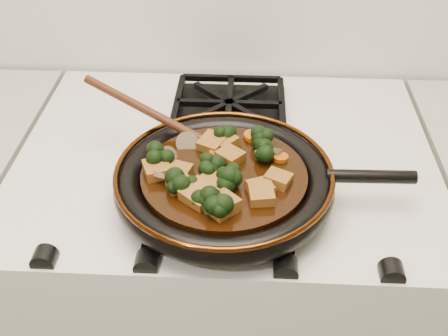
{
  "coord_description": "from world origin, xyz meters",
  "views": [
    {
      "loc": [
        0.04,
        0.86,
        1.51
      ],
      "look_at": [
        0.0,
        1.56,
        0.97
      ],
      "focal_mm": 45.0,
      "sensor_mm": 36.0,
      "label": 1
    }
  ],
  "objects": [
    {
      "name": "tofu_cube_7",
      "position": [
        0.06,
        1.51,
        0.97
      ],
      "size": [
        0.05,
        0.05,
        0.02
      ],
      "primitive_type": "cube",
      "rotation": [
        0.04,
        0.05,
        2.02
      ],
      "color": "#905B21",
      "rests_on": "braising_sauce"
    },
    {
      "name": "tofu_cube_0",
      "position": [
        0.06,
        1.5,
        0.97
      ],
      "size": [
        0.04,
        0.05,
        0.02
      ],
      "primitive_type": "cube",
      "rotation": [
        -0.03,
        -0.05,
        1.72
      ],
      "color": "#905B21",
      "rests_on": "braising_sauce"
    },
    {
      "name": "mushroom_slice_3",
      "position": [
        -0.09,
        1.54,
        0.97
      ],
      "size": [
        0.05,
        0.04,
        0.03
      ],
      "primitive_type": "cylinder",
      "rotation": [
        0.7,
        0.0,
        2.8
      ],
      "color": "brown",
      "rests_on": "braising_sauce"
    },
    {
      "name": "tofu_cube_5",
      "position": [
        -0.02,
        1.52,
        0.97
      ],
      "size": [
        0.05,
        0.05,
        0.02
      ],
      "primitive_type": "cube",
      "rotation": [
        0.0,
        -0.05,
        1.14
      ],
      "color": "#905B21",
      "rests_on": "braising_sauce"
    },
    {
      "name": "stove",
      "position": [
        0.0,
        1.69,
        0.45
      ],
      "size": [
        0.76,
        0.6,
        0.9
      ],
      "primitive_type": "cube",
      "color": "silver",
      "rests_on": "ground"
    },
    {
      "name": "broccoli_floret_7",
      "position": [
        -0.1,
        1.58,
        0.97
      ],
      "size": [
        0.08,
        0.08,
        0.06
      ],
      "primitive_type": null,
      "rotation": [
        0.0,
        0.1,
        0.89
      ],
      "color": "black",
      "rests_on": "braising_sauce"
    },
    {
      "name": "tofu_cube_6",
      "position": [
        -0.02,
        1.63,
        0.97
      ],
      "size": [
        0.05,
        0.06,
        0.03
      ],
      "primitive_type": "cube",
      "rotation": [
        -0.1,
        0.01,
        2.67
      ],
      "color": "#905B21",
      "rests_on": "braising_sauce"
    },
    {
      "name": "tofu_cube_10",
      "position": [
        0.09,
        1.54,
        0.97
      ],
      "size": [
        0.05,
        0.05,
        0.02
      ],
      "primitive_type": "cube",
      "rotation": [
        0.07,
        0.1,
        1.17
      ],
      "color": "#905B21",
      "rests_on": "braising_sauce"
    },
    {
      "name": "tofu_cube_4",
      "position": [
        0.0,
        1.63,
        0.97
      ],
      "size": [
        0.06,
        0.05,
        0.03
      ],
      "primitive_type": "cube",
      "rotation": [
        -0.05,
        -0.11,
        0.74
      ],
      "color": "#905B21",
      "rests_on": "braising_sauce"
    },
    {
      "name": "carrot_coin_1",
      "position": [
        -0.01,
        1.6,
        0.96
      ],
      "size": [
        0.03,
        0.03,
        0.02
      ],
      "primitive_type": "cylinder",
      "rotation": [
        0.3,
        0.28,
        0.0
      ],
      "color": "#B14804",
      "rests_on": "braising_sauce"
    },
    {
      "name": "broccoli_floret_6",
      "position": [
        -0.05,
        1.51,
        0.97
      ],
      "size": [
        0.08,
        0.08,
        0.06
      ],
      "primitive_type": null,
      "rotation": [
        0.21,
        0.03,
        0.26
      ],
      "color": "black",
      "rests_on": "braising_sauce"
    },
    {
      "name": "carrot_coin_0",
      "position": [
        -0.08,
        1.55,
        0.96
      ],
      "size": [
        0.03,
        0.03,
        0.02
      ],
      "primitive_type": "cylinder",
      "rotation": [
        -0.31,
        0.21,
        0.0
      ],
      "color": "#B14804",
      "rests_on": "braising_sauce"
    },
    {
      "name": "broccoli_floret_0",
      "position": [
        0.06,
        1.6,
        0.97
      ],
      "size": [
        0.08,
        0.09,
        0.07
      ],
      "primitive_type": null,
      "rotation": [
        -0.14,
        -0.05,
        2.5
      ],
      "color": "black",
      "rests_on": "braising_sauce"
    },
    {
      "name": "tofu_cube_2",
      "position": [
        0.01,
        1.47,
        0.97
      ],
      "size": [
        0.06,
        0.06,
        0.03
      ],
      "primitive_type": "cube",
      "rotation": [
        -0.04,
        0.04,
        0.76
      ],
      "color": "#905B21",
      "rests_on": "braising_sauce"
    },
    {
      "name": "mushroom_slice_0",
      "position": [
        0.08,
        1.61,
        0.97
      ],
      "size": [
        0.04,
        0.04,
        0.02
      ],
      "primitive_type": "cylinder",
      "rotation": [
        0.6,
        0.0,
        2.81
      ],
      "color": "brown",
      "rests_on": "braising_sauce"
    },
    {
      "name": "broccoli_floret_3",
      "position": [
        -0.0,
        1.46,
        0.97
      ],
      "size": [
        0.07,
        0.08,
        0.07
      ],
      "primitive_type": null,
      "rotation": [
        -0.14,
        -0.04,
        0.16
      ],
      "color": "black",
      "rests_on": "braising_sauce"
    },
    {
      "name": "tofu_cube_11",
      "position": [
        -0.03,
        1.49,
        0.97
      ],
      "size": [
        0.06,
        0.07,
        0.03
      ],
      "primitive_type": "cube",
      "rotation": [
        0.08,
        -0.11,
        0.89
      ],
      "color": "#905B21",
      "rests_on": "braising_sauce"
    },
    {
      "name": "skillet",
      "position": [
        0.01,
        1.56,
        0.94
      ],
      "size": [
        0.48,
        0.35,
        0.05
      ],
      "rotation": [
        0.0,
        0.0,
        0.02
      ],
      "color": "black",
      "rests_on": "burner_grate_front"
    },
    {
      "name": "carrot_coin_2",
      "position": [
        0.05,
        1.66,
        0.96
      ],
      "size": [
        0.03,
        0.03,
        0.01
      ],
      "primitive_type": "cylinder",
      "rotation": [
        0.02,
        0.12,
        0.0
      ],
      "color": "#B14804",
      "rests_on": "braising_sauce"
    },
    {
      "name": "braising_sauce",
      "position": [
        0.0,
        1.56,
        0.95
      ],
      "size": [
        0.26,
        0.26,
        0.02
      ],
      "primitive_type": "cylinder",
      "color": "black",
      "rests_on": "skillet"
    },
    {
      "name": "tofu_cube_9",
      "position": [
        -0.1,
        1.55,
        0.97
      ],
      "size": [
        0.05,
        0.05,
        0.02
      ],
      "primitive_type": "cube",
      "rotation": [
        -0.04,
        -0.01,
        1.96
      ],
      "color": "#905B21",
      "rests_on": "braising_sauce"
    },
    {
      "name": "mushroom_slice_1",
      "position": [
        -0.06,
        1.63,
        0.97
      ],
      "size": [
        0.04,
        0.03,
        0.03
      ],
      "primitive_type": "cylinder",
      "rotation": [
        0.89,
        0.0,
        0.09
      ],
      "color": "brown",
      "rests_on": "braising_sauce"
    },
    {
      "name": "wooden_spoon",
      "position": [
        -0.09,
        1.66,
        0.98
      ],
      "size": [
        0.16,
        0.09,
        0.25
      ],
      "rotation": [
        0.0,
        0.0,
        2.74
      ],
      "color": "#431F0E",
      "rests_on": "braising_sauce"
    },
    {
      "name": "broccoli_floret_2",
      "position": [
        0.07,
        1.63,
        0.97
      ],
      "size": [
        0.08,
        0.08,
        0.06
      ],
      "primitive_type": null,
      "rotation": [
        0.06,
        0.14,
        2.87
      ],
      "color": "black",
      "rests_on": "braising_sauce"
    },
    {
      "name": "burner_grate_back",
      "position": [
        0.0,
        1.83,
        0.91
      ],
      "size": [
        0.23,
        0.23,
        0.03
      ],
      "primitive_type": null,
      "color": "black",
      "rests_on": "stove"
    },
    {
      "name": "tofu_cube_1",
      "position": [
        -0.06,
        1.52,
        0.97
      ],
      "size": [
        0.05,
        0.04,
        0.02
      ],
      "primitive_type": "cube",
      "rotation": [
        -0.03,
        0.03,
        0.47
      ],
      "color": "#905B21",
      "rests_on": "braising_sauce"
    },
    {
      "name": "mushroom_slice_2",
      "position": [
        -0.09,
        1.59,
        0.97
      ],
      "size": [
        0.04,
        0.04,
        0.03
      ],
      "primitive_type": "cylinder",
      "rotation": [
        0.97,
        0.0,
        1.13
      ],
      "color": "brown",
      "rests_on": "braising_sauce"
    },
    {
      "name": "tofu_cube_8",
      "position": [
        -0.07,
        1.55,
        0.97
      ],
      "size": [
        0.04,
        0.04,
        0.02
      ],
      "primitive_type": "cube",
      "rotation": [
        -0.04,
        0.01,
        2.81
      ],
      "color": "#905B21",
      "rests_on": "braising_sauce"
    },
    {
      "name": "broccoli_floret_1",
      "position": [
        -0.02,
        1.55,
        0.97
      ],
      "size": [
        0.08,
        0.09,
        0.06
      ],
      "primitive_type": null,
      "rotation": [
        0.08,
        -0.13,
        1.04
      ],
      "color": "black",
      "rests_on": "braising_sauce"
    },
    {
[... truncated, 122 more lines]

